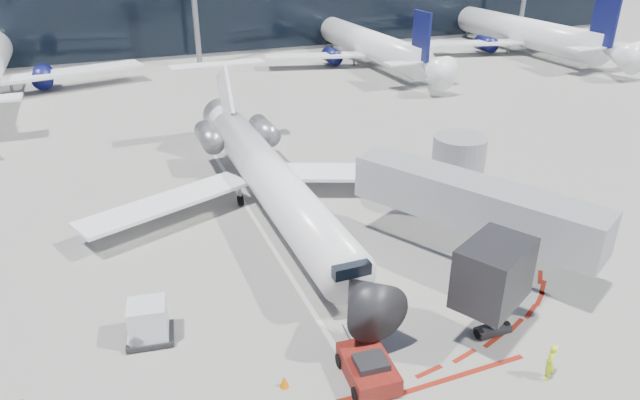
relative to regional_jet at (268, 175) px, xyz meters
name	(u,v)px	position (x,y,z in m)	size (l,w,h in m)	color
ground	(277,255)	(-1.21, -5.42, -2.38)	(260.00, 260.00, 0.00)	slate
apron_centerline	(266,238)	(-1.21, -3.42, -2.37)	(0.25, 40.00, 0.01)	silver
jet_bridge	(467,199)	(8.58, -8.43, 0.63)	(10.03, 15.20, 4.90)	#96989E
regional_jet	(268,175)	(0.00, 0.00, 0.00)	(23.05, 28.42, 7.12)	white
pushback_tug	(368,368)	(-0.73, -15.69, -1.86)	(2.11, 4.52, 1.16)	#55140C
ramp_worker	(550,362)	(5.84, -18.32, -1.56)	(0.59, 0.39, 1.63)	#DDFE1A
uld_container	(148,322)	(-8.43, -10.12, -1.46)	(2.18, 1.93, 1.84)	black
safety_cone_right	(284,381)	(-3.94, -14.92, -2.12)	(0.37, 0.37, 0.52)	orange
bg_airliner_2	(367,23)	(24.09, 36.14, 2.68)	(31.28, 33.12, 10.12)	white
bg_airliner_3	(521,11)	(47.47, 35.40, 3.15)	(34.15, 36.15, 11.05)	white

